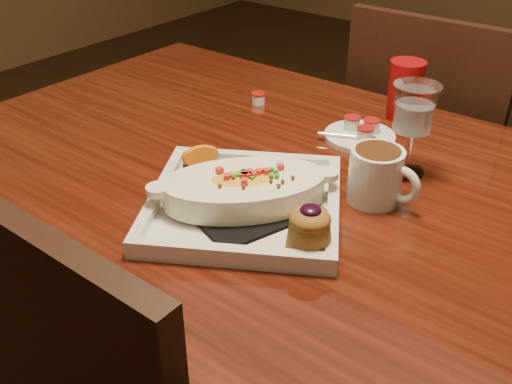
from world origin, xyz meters
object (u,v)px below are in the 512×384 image
Objects in this scene: coffee_mug at (377,174)px; saucer at (360,134)px; goblet at (414,114)px; red_tumbler at (405,90)px; plate at (248,196)px; table at (301,224)px; chair_far at (427,164)px.

coffee_mug is 0.87× the size of saucer.
saucer is (-0.13, 0.07, -0.11)m from goblet.
red_tumbler reaches higher than saucer.
red_tumbler is at bearing 117.18° from goblet.
coffee_mug is 0.36m from red_tumbler.
coffee_mug reaches higher than plate.
coffee_mug is 0.74× the size of goblet.
plate is 0.32m from goblet.
table is 0.28m from goblet.
table is 0.20m from coffee_mug.
saucer is at bearing 90.61° from table.
chair_far reaches higher than plate.
plate reaches higher than saucer.
table is 0.23m from saucer.
goblet is 1.18× the size of saucer.
red_tumbler is (-0.11, 0.22, -0.05)m from goblet.
chair_far is 0.41m from red_tumbler.
table is 8.90× the size of goblet.
chair_far reaches higher than saucer.
goblet is 0.19m from saucer.
table is 11.94× the size of red_tumbler.
saucer is 1.14× the size of red_tumbler.
goblet is (0.13, 0.13, 0.21)m from table.
red_tumbler is at bearing 109.75° from coffee_mug.
goblet is at bearing 90.96° from coffee_mug.
red_tumbler reaches higher than coffee_mug.
goblet is at bearing -28.89° from saucer.
chair_far is at bearing 90.00° from table.
coffee_mug is 0.13m from goblet.
saucer is at bearing 89.70° from chair_far.
chair_far is 5.52× the size of goblet.
saucer is at bearing 151.11° from goblet.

